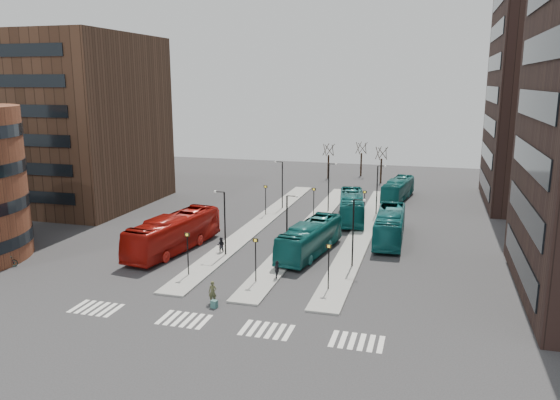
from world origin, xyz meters
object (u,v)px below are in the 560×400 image
(red_bus, at_px, (174,233))
(bicycle_far, at_px, (6,261))
(teal_bus_b, at_px, (352,207))
(commuter_c, at_px, (289,254))
(teal_bus_a, at_px, (310,238))
(commuter_a, at_px, (221,245))
(teal_bus_d, at_px, (398,189))
(commuter_b, at_px, (277,270))
(teal_bus_c, at_px, (390,225))
(traveller, at_px, (213,292))
(suitcase, at_px, (214,304))

(red_bus, height_order, bicycle_far, red_bus)
(teal_bus_b, relative_size, commuter_c, 7.36)
(red_bus, distance_m, teal_bus_b, 22.34)
(teal_bus_a, xyz_separation_m, teal_bus_b, (1.84, 14.25, 0.04))
(commuter_a, bearing_deg, bicycle_far, 17.15)
(teal_bus_d, distance_m, commuter_b, 35.78)
(red_bus, bearing_deg, teal_bus_c, 32.78)
(commuter_a, height_order, commuter_b, commuter_b)
(teal_bus_d, xyz_separation_m, commuter_c, (-7.70, -30.32, -0.67))
(teal_bus_a, height_order, traveller, teal_bus_a)
(teal_bus_d, xyz_separation_m, commuter_a, (-14.63, -29.56, -0.66))
(teal_bus_c, distance_m, commuter_a, 17.57)
(teal_bus_b, height_order, bicycle_far, teal_bus_b)
(traveller, height_order, bicycle_far, traveller)
(red_bus, xyz_separation_m, teal_bus_a, (12.95, 2.50, -0.22))
(teal_bus_a, height_order, bicycle_far, teal_bus_a)
(traveller, bearing_deg, commuter_c, 67.47)
(commuter_c, bearing_deg, suitcase, 31.67)
(teal_bus_d, bearing_deg, commuter_b, -93.31)
(teal_bus_a, xyz_separation_m, teal_bus_c, (6.92, 6.78, 0.04))
(suitcase, bearing_deg, traveller, 131.60)
(commuter_b, height_order, bicycle_far, commuter_b)
(teal_bus_a, distance_m, teal_bus_c, 9.69)
(teal_bus_b, bearing_deg, commuter_a, -130.79)
(commuter_c, bearing_deg, teal_bus_a, -161.35)
(traveller, bearing_deg, teal_bus_a, 65.31)
(teal_bus_d, xyz_separation_m, bicycle_far, (-31.52, -38.43, -0.95))
(red_bus, bearing_deg, suitcase, -44.62)
(teal_bus_b, relative_size, commuter_a, 7.24)
(red_bus, xyz_separation_m, teal_bus_d, (19.31, 30.04, -0.32))
(traveller, height_order, commuter_a, traveller)
(teal_bus_d, bearing_deg, bicycle_far, -120.62)
(traveller, relative_size, bicycle_far, 0.89)
(red_bus, height_order, commuter_c, red_bus)
(bicycle_far, bearing_deg, teal_bus_d, -62.23)
(traveller, distance_m, commuter_a, 12.07)
(suitcase, relative_size, teal_bus_a, 0.05)
(teal_bus_c, xyz_separation_m, bicycle_far, (-32.07, -17.66, -1.10))
(teal_bus_b, distance_m, commuter_b, 21.91)
(teal_bus_c, bearing_deg, teal_bus_a, -137.07)
(suitcase, relative_size, teal_bus_c, 0.05)
(suitcase, bearing_deg, teal_bus_a, 87.35)
(teal_bus_b, xyz_separation_m, commuter_c, (-3.18, -17.03, -0.82))
(red_bus, relative_size, teal_bus_a, 1.14)
(commuter_b, bearing_deg, bicycle_far, 81.16)
(suitcase, height_order, teal_bus_b, teal_bus_b)
(teal_bus_a, relative_size, teal_bus_d, 1.07)
(teal_bus_b, height_order, commuter_a, teal_bus_b)
(teal_bus_c, height_order, traveller, teal_bus_c)
(red_bus, relative_size, commuter_a, 8.02)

